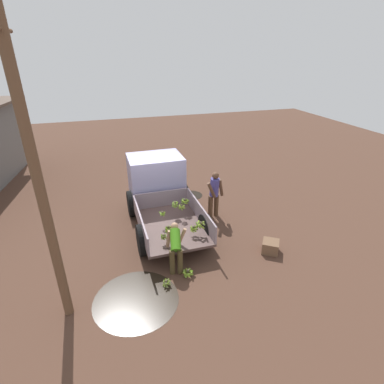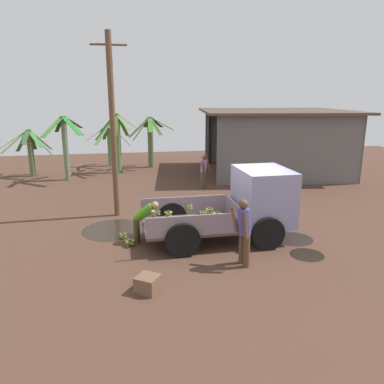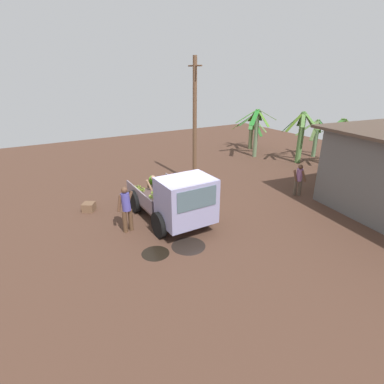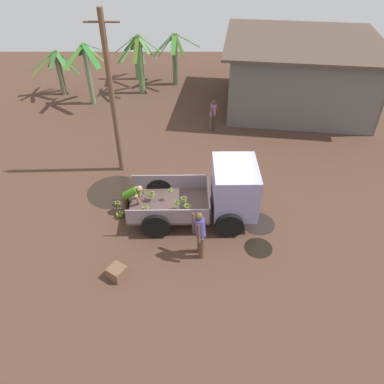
{
  "view_description": "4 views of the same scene",
  "coord_description": "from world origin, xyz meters",
  "px_view_note": "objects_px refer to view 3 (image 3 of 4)",
  "views": [
    {
      "loc": [
        -9.53,
        1.52,
        5.53
      ],
      "look_at": [
        -0.81,
        -1.13,
        1.2
      ],
      "focal_mm": 28.0,
      "sensor_mm": 36.0,
      "label": 1
    },
    {
      "loc": [
        -3.54,
        -10.44,
        4.24
      ],
      "look_at": [
        -1.5,
        0.4,
        1.37
      ],
      "focal_mm": 35.0,
      "sensor_mm": 36.0,
      "label": 2
    },
    {
      "loc": [
        9.16,
        -4.9,
        5.59
      ],
      "look_at": [
        -0.41,
        0.65,
        1.11
      ],
      "focal_mm": 28.0,
      "sensor_mm": 36.0,
      "label": 3
    },
    {
      "loc": [
        -0.87,
        -10.18,
        9.0
      ],
      "look_at": [
        -0.87,
        -0.18,
        1.1
      ],
      "focal_mm": 35.0,
      "sensor_mm": 36.0,
      "label": 4
    }
  ],
  "objects_px": {
    "cargo_truck": "(181,201)",
    "wooden_crate_0": "(89,207)",
    "person_foreground_visitor": "(126,207)",
    "person_bystander_near_shed": "(299,178)",
    "person_worker_loading": "(152,184)",
    "banana_bunch_on_ground_0": "(155,190)",
    "utility_pole": "(195,123)",
    "banana_bunch_on_ground_1": "(145,194)"
  },
  "relations": [
    {
      "from": "cargo_truck",
      "to": "wooden_crate_0",
      "type": "height_order",
      "value": "cargo_truck"
    },
    {
      "from": "utility_pole",
      "to": "person_worker_loading",
      "type": "bearing_deg",
      "value": -73.85
    },
    {
      "from": "cargo_truck",
      "to": "person_worker_loading",
      "type": "height_order",
      "value": "cargo_truck"
    },
    {
      "from": "utility_pole",
      "to": "wooden_crate_0",
      "type": "bearing_deg",
      "value": -83.0
    },
    {
      "from": "cargo_truck",
      "to": "banana_bunch_on_ground_0",
      "type": "bearing_deg",
      "value": 170.41
    },
    {
      "from": "person_worker_loading",
      "to": "person_bystander_near_shed",
      "type": "height_order",
      "value": "person_bystander_near_shed"
    },
    {
      "from": "person_foreground_visitor",
      "to": "person_bystander_near_shed",
      "type": "height_order",
      "value": "person_foreground_visitor"
    },
    {
      "from": "banana_bunch_on_ground_1",
      "to": "banana_bunch_on_ground_0",
      "type": "bearing_deg",
      "value": 106.82
    },
    {
      "from": "person_foreground_visitor",
      "to": "wooden_crate_0",
      "type": "relative_size",
      "value": 3.7
    },
    {
      "from": "person_worker_loading",
      "to": "banana_bunch_on_ground_1",
      "type": "bearing_deg",
      "value": -141.53
    },
    {
      "from": "utility_pole",
      "to": "banana_bunch_on_ground_0",
      "type": "xyz_separation_m",
      "value": [
        0.18,
        -2.36,
        -3.09
      ]
    },
    {
      "from": "utility_pole",
      "to": "person_foreground_visitor",
      "type": "xyz_separation_m",
      "value": [
        3.18,
        -4.79,
        -2.22
      ]
    },
    {
      "from": "cargo_truck",
      "to": "person_bystander_near_shed",
      "type": "height_order",
      "value": "cargo_truck"
    },
    {
      "from": "person_worker_loading",
      "to": "banana_bunch_on_ground_1",
      "type": "height_order",
      "value": "person_worker_loading"
    },
    {
      "from": "person_foreground_visitor",
      "to": "person_worker_loading",
      "type": "height_order",
      "value": "person_foreground_visitor"
    },
    {
      "from": "person_foreground_visitor",
      "to": "banana_bunch_on_ground_0",
      "type": "distance_m",
      "value": 3.96
    },
    {
      "from": "person_foreground_visitor",
      "to": "wooden_crate_0",
      "type": "distance_m",
      "value": 2.75
    },
    {
      "from": "utility_pole",
      "to": "person_bystander_near_shed",
      "type": "relative_size",
      "value": 4.01
    },
    {
      "from": "utility_pole",
      "to": "banana_bunch_on_ground_0",
      "type": "bearing_deg",
      "value": -85.65
    },
    {
      "from": "person_worker_loading",
      "to": "person_bystander_near_shed",
      "type": "distance_m",
      "value": 6.93
    },
    {
      "from": "person_foreground_visitor",
      "to": "person_worker_loading",
      "type": "xyz_separation_m",
      "value": [
        -2.38,
        2.02,
        -0.23
      ]
    },
    {
      "from": "person_worker_loading",
      "to": "person_bystander_near_shed",
      "type": "relative_size",
      "value": 0.8
    },
    {
      "from": "person_worker_loading",
      "to": "person_bystander_near_shed",
      "type": "bearing_deg",
      "value": 74.4
    },
    {
      "from": "cargo_truck",
      "to": "banana_bunch_on_ground_1",
      "type": "height_order",
      "value": "cargo_truck"
    },
    {
      "from": "person_worker_loading",
      "to": "wooden_crate_0",
      "type": "bearing_deg",
      "value": -80.64
    },
    {
      "from": "person_bystander_near_shed",
      "to": "person_worker_loading",
      "type": "bearing_deg",
      "value": -74.93
    },
    {
      "from": "person_worker_loading",
      "to": "banana_bunch_on_ground_0",
      "type": "distance_m",
      "value": 0.98
    },
    {
      "from": "person_foreground_visitor",
      "to": "banana_bunch_on_ground_1",
      "type": "distance_m",
      "value": 3.44
    },
    {
      "from": "cargo_truck",
      "to": "utility_pole",
      "type": "distance_m",
      "value": 5.36
    },
    {
      "from": "cargo_truck",
      "to": "utility_pole",
      "type": "relative_size",
      "value": 0.7
    },
    {
      "from": "banana_bunch_on_ground_0",
      "to": "person_worker_loading",
      "type": "bearing_deg",
      "value": -33.51
    },
    {
      "from": "person_foreground_visitor",
      "to": "cargo_truck",
      "type": "bearing_deg",
      "value": -123.0
    },
    {
      "from": "cargo_truck",
      "to": "utility_pole",
      "type": "height_order",
      "value": "utility_pole"
    },
    {
      "from": "person_worker_loading",
      "to": "banana_bunch_on_ground_0",
      "type": "bearing_deg",
      "value": 157.94
    },
    {
      "from": "banana_bunch_on_ground_0",
      "to": "banana_bunch_on_ground_1",
      "type": "height_order",
      "value": "banana_bunch_on_ground_1"
    },
    {
      "from": "person_bystander_near_shed",
      "to": "banana_bunch_on_ground_1",
      "type": "relative_size",
      "value": 5.19
    },
    {
      "from": "utility_pole",
      "to": "person_worker_loading",
      "type": "height_order",
      "value": "utility_pole"
    },
    {
      "from": "cargo_truck",
      "to": "banana_bunch_on_ground_1",
      "type": "xyz_separation_m",
      "value": [
        -3.6,
        -0.04,
        -0.99
      ]
    },
    {
      "from": "banana_bunch_on_ground_0",
      "to": "banana_bunch_on_ground_1",
      "type": "relative_size",
      "value": 0.76
    },
    {
      "from": "banana_bunch_on_ground_1",
      "to": "wooden_crate_0",
      "type": "distance_m",
      "value": 2.7
    },
    {
      "from": "banana_bunch_on_ground_0",
      "to": "banana_bunch_on_ground_1",
      "type": "distance_m",
      "value": 0.66
    },
    {
      "from": "wooden_crate_0",
      "to": "utility_pole",
      "type": "bearing_deg",
      "value": 97.0
    }
  ]
}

